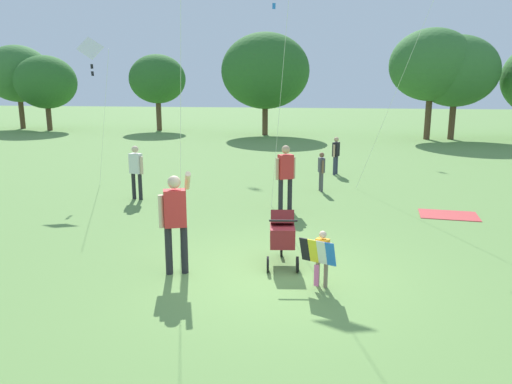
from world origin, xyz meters
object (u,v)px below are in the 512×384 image
child_with_butterfly_kite (321,254)px  person_back_turned (336,152)px  person_adult_flyer (175,215)px  person_kid_running (286,172)px  person_red_shirt (136,168)px  kite_blue_high (91,53)px  picnic_blanket (449,215)px  person_couple_left (321,168)px  stroller (282,232)px

child_with_butterfly_kite → person_back_turned: 10.27m
person_adult_flyer → person_kid_running: size_ratio=1.06×
person_red_shirt → person_kid_running: size_ratio=0.90×
person_adult_flyer → kite_blue_high: (-4.84, 6.92, 3.11)m
child_with_butterfly_kite → person_red_shirt: size_ratio=0.61×
child_with_butterfly_kite → kite_blue_high: (-7.34, 7.15, 3.58)m
kite_blue_high → picnic_blanket: size_ratio=3.34×
person_adult_flyer → person_couple_left: bearing=72.0°
person_kid_running → picnic_blanket: (4.13, 0.10, -1.00)m
kite_blue_high → person_kid_running: kite_blue_high is taller
kite_blue_high → person_red_shirt: 4.18m
person_red_shirt → person_back_turned: 7.42m
child_with_butterfly_kite → person_adult_flyer: size_ratio=0.52×
child_with_butterfly_kite → person_back_turned: size_ratio=0.69×
person_couple_left → person_red_shirt: bearing=-159.7°
stroller → person_kid_running: size_ratio=0.65×
stroller → person_red_shirt: 6.43m
kite_blue_high → stroller: bearing=-43.1°
person_adult_flyer → person_kid_running: person_adult_flyer is taller
picnic_blanket → child_with_butterfly_kite: bearing=-121.8°
person_kid_running → picnic_blanket: 4.25m
child_with_butterfly_kite → person_adult_flyer: bearing=174.9°
person_red_shirt → person_kid_running: 4.34m
child_with_butterfly_kite → kite_blue_high: 10.85m
stroller → person_red_shirt: bearing=136.0°
stroller → person_couple_left: size_ratio=0.93×
person_back_turned → picnic_blanket: bearing=-62.1°
picnic_blanket → person_kid_running: bearing=-178.6°
person_couple_left → picnic_blanket: person_couple_left is taller
kite_blue_high → person_back_turned: bearing=22.3°
person_adult_flyer → person_back_turned: (2.77, 10.04, -0.24)m
stroller → picnic_blanket: size_ratio=0.79×
child_with_butterfly_kite → person_back_turned: bearing=88.5°
person_adult_flyer → stroller: person_adult_flyer is taller
person_adult_flyer → person_red_shirt: person_adult_flyer is taller
person_adult_flyer → person_red_shirt: size_ratio=1.18×
kite_blue_high → picnic_blanket: kite_blue_high is taller
person_adult_flyer → person_kid_running: (1.45, 4.64, -0.04)m
person_red_shirt → person_adult_flyer: bearing=-61.2°
person_adult_flyer → person_back_turned: person_adult_flyer is taller
stroller → kite_blue_high: size_ratio=0.24×
person_couple_left → person_kid_running: size_ratio=0.70×
person_kid_running → stroller: bearing=-85.3°
kite_blue_high → person_kid_running: 7.39m
person_back_turned → person_red_shirt: bearing=-139.3°
person_kid_running → picnic_blanket: person_kid_running is taller
child_with_butterfly_kite → stroller: size_ratio=0.85×
person_red_shirt → person_kid_running: (4.30, -0.56, 0.10)m
kite_blue_high → person_back_turned: (7.61, 3.12, -3.35)m
person_red_shirt → person_couple_left: person_red_shirt is taller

